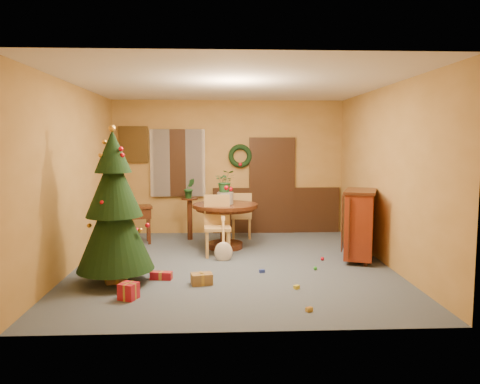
{
  "coord_description": "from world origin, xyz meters",
  "views": [
    {
      "loc": [
        -0.23,
        -7.48,
        1.98
      ],
      "look_at": [
        0.14,
        0.4,
        1.15
      ],
      "focal_mm": 35.0,
      "sensor_mm": 36.0,
      "label": 1
    }
  ],
  "objects": [
    {
      "name": "centerpiece_plant",
      "position": [
        -0.1,
        1.21,
        1.27
      ],
      "size": [
        0.37,
        0.32,
        0.41
      ],
      "primitive_type": "imported",
      "color": "#1E4C23",
      "rests_on": "urn"
    },
    {
      "name": "plant_stand",
      "position": [
        -0.82,
        2.04,
        0.54
      ],
      "size": [
        0.33,
        0.33,
        0.86
      ],
      "color": "black",
      "rests_on": "floor"
    },
    {
      "name": "urn",
      "position": [
        -0.1,
        1.21,
        0.95
      ],
      "size": [
        0.3,
        0.3,
        0.22
      ],
      "primitive_type": "cylinder",
      "color": "slate",
      "rests_on": "dining_table"
    },
    {
      "name": "writing_desk",
      "position": [
        -1.97,
        1.67,
        0.57
      ],
      "size": [
        0.92,
        0.61,
        0.75
      ],
      "color": "black",
      "rests_on": "floor"
    },
    {
      "name": "toy_c",
      "position": [
        0.83,
        -1.33,
        0.03
      ],
      "size": [
        0.09,
        0.09,
        0.05
      ],
      "primitive_type": "cube",
      "rotation": [
        0.0,
        0.0,
        0.72
      ],
      "color": "gold",
      "rests_on": "floor"
    },
    {
      "name": "chair_near",
      "position": [
        -0.25,
        0.7,
        0.57
      ],
      "size": [
        0.48,
        0.48,
        1.06
      ],
      "color": "#9F7A3F",
      "rests_on": "floor"
    },
    {
      "name": "dining_table",
      "position": [
        -0.1,
        1.21,
        0.59
      ],
      "size": [
        1.23,
        1.23,
        0.84
      ],
      "color": "black",
      "rests_on": "floor"
    },
    {
      "name": "toy_d",
      "position": [
        1.53,
        0.19,
        0.03
      ],
      "size": [
        0.06,
        0.06,
        0.06
      ],
      "primitive_type": "sphere",
      "color": "red",
      "rests_on": "floor"
    },
    {
      "name": "gift_a",
      "position": [
        -0.47,
        -1.05,
        0.08
      ],
      "size": [
        0.33,
        0.27,
        0.16
      ],
      "color": "brown",
      "rests_on": "floor"
    },
    {
      "name": "toy_b",
      "position": [
        1.28,
        -0.4,
        0.03
      ],
      "size": [
        0.06,
        0.06,
        0.06
      ],
      "primitive_type": "sphere",
      "color": "green",
      "rests_on": "floor"
    },
    {
      "name": "stand_plant",
      "position": [
        -0.82,
        2.04,
        1.06
      ],
      "size": [
        0.27,
        0.25,
        0.4
      ],
      "primitive_type": "imported",
      "rotation": [
        0.0,
        0.0,
        0.4
      ],
      "color": "#19471E",
      "rests_on": "plant_stand"
    },
    {
      "name": "gift_b",
      "position": [
        -1.38,
        -1.64,
        0.1
      ],
      "size": [
        0.27,
        0.27,
        0.21
      ],
      "color": "#A71625",
      "rests_on": "floor"
    },
    {
      "name": "chair_far",
      "position": [
        0.25,
        2.09,
        0.52
      ],
      "size": [
        0.44,
        0.44,
        0.96
      ],
      "color": "#9F7A3F",
      "rests_on": "floor"
    },
    {
      "name": "room_envelope",
      "position": [
        0.21,
        2.7,
        1.12
      ],
      "size": [
        5.5,
        5.5,
        5.5
      ],
      "color": "#3A4654",
      "rests_on": "ground"
    },
    {
      "name": "toy_e",
      "position": [
        0.84,
        -2.19,
        0.03
      ],
      "size": [
        0.09,
        0.08,
        0.05
      ],
      "primitive_type": "cube",
      "rotation": [
        0.0,
        0.0,
        0.53
      ],
      "color": "gold",
      "rests_on": "floor"
    },
    {
      "name": "guitar",
      "position": [
        -0.15,
        0.27,
        0.36
      ],
      "size": [
        0.4,
        0.52,
        0.7
      ],
      "primitive_type": null,
      "rotation": [
        -0.49,
        0.0,
        0.22
      ],
      "color": "beige",
      "rests_on": "floor"
    },
    {
      "name": "gift_d",
      "position": [
        -1.07,
        -0.79,
        0.06
      ],
      "size": [
        0.33,
        0.17,
        0.11
      ],
      "color": "#A71625",
      "rests_on": "floor"
    },
    {
      "name": "gift_c",
      "position": [
        -1.69,
        -0.92,
        0.08
      ],
      "size": [
        0.35,
        0.3,
        0.16
      ],
      "color": "brown",
      "rests_on": "floor"
    },
    {
      "name": "sideboard",
      "position": [
        2.15,
        0.17,
        0.64
      ],
      "size": [
        0.79,
        1.05,
        1.2
      ],
      "color": "#4F1609",
      "rests_on": "floor"
    },
    {
      "name": "christmas_tree",
      "position": [
        -1.69,
        -0.92,
        1.06
      ],
      "size": [
        1.08,
        1.08,
        2.23
      ],
      "color": "#382111",
      "rests_on": "floor"
    },
    {
      "name": "toy_a",
      "position": [
        0.44,
        -0.51,
        0.03
      ],
      "size": [
        0.09,
        0.07,
        0.05
      ],
      "primitive_type": "cube",
      "rotation": [
        0.0,
        0.0,
        0.33
      ],
      "color": "#2439A0",
      "rests_on": "floor"
    }
  ]
}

